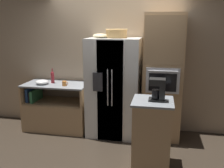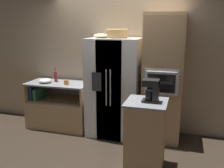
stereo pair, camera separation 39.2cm
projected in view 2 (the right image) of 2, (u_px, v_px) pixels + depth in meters
name	position (u px, v px, depth m)	size (l,w,h in m)	color
ground_plane	(111.00, 135.00, 4.67)	(20.00, 20.00, 0.00)	#382D23
wall_back	(118.00, 57.00, 4.78)	(12.00, 0.06, 2.80)	tan
counter_left	(60.00, 110.00, 5.00)	(1.22, 0.67, 0.91)	tan
refrigerator	(114.00, 88.00, 4.53)	(0.93, 0.75, 1.78)	white
wall_oven	(163.00, 79.00, 4.29)	(0.66, 0.67, 2.20)	tan
island_counter	(145.00, 135.00, 3.51)	(0.56, 0.57, 0.99)	tan
wicker_basket	(117.00, 33.00, 4.30)	(0.38, 0.38, 0.15)	tan
fruit_bowl	(101.00, 36.00, 4.35)	(0.28, 0.28, 0.08)	beige
bottle_tall	(56.00, 76.00, 4.89)	(0.06, 0.06, 0.28)	maroon
mug	(66.00, 82.00, 4.66)	(0.11, 0.08, 0.09)	orange
mixing_bowl	(45.00, 81.00, 4.82)	(0.24, 0.24, 0.09)	white
coffee_maker	(152.00, 90.00, 3.34)	(0.22, 0.18, 0.31)	black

